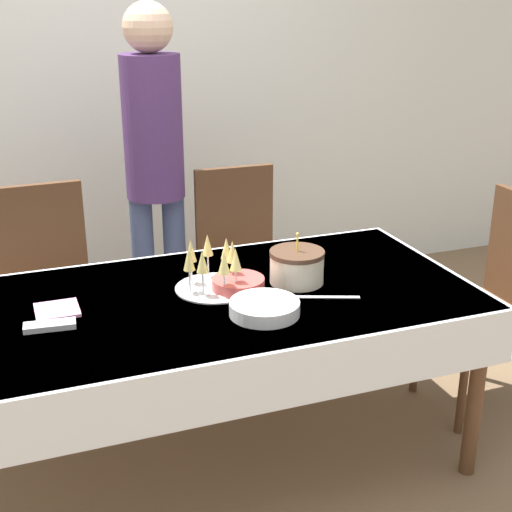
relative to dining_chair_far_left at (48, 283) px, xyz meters
name	(u,v)px	position (x,y,z in m)	size (l,w,h in m)	color
ground_plane	(201,463)	(0.47, -0.81, -0.53)	(12.00, 12.00, 0.00)	brown
wall_back	(104,73)	(0.47, 0.96, 0.82)	(8.00, 0.05, 2.70)	silver
dining_table	(196,323)	(0.47, -0.81, 0.09)	(2.09, 0.98, 0.72)	white
dining_chair_far_left	(48,283)	(0.00, 0.00, 0.00)	(0.44, 0.44, 0.97)	#51331E
dining_chair_far_right	(242,257)	(0.93, 0.00, 0.00)	(0.43, 0.43, 0.97)	#51331E
dining_chair_right_end	(496,293)	(1.83, -0.81, 0.00)	(0.42, 0.42, 0.97)	#51331E
birthday_cake	(297,267)	(0.87, -0.80, 0.25)	(0.21, 0.21, 0.20)	beige
champagne_tray	(214,265)	(0.56, -0.75, 0.28)	(0.30, 0.30, 0.18)	silver
plate_stack_main	(264,308)	(0.65, -1.03, 0.21)	(0.25, 0.25, 0.05)	white
plate_stack_dessert	(238,284)	(0.64, -0.79, 0.21)	(0.20, 0.20, 0.05)	#CC4C47
cake_knife	(319,297)	(0.89, -0.96, 0.19)	(0.29, 0.13, 0.00)	silver
fork_pile	(50,326)	(-0.06, -0.88, 0.20)	(0.18, 0.08, 0.02)	silver
napkin_pile	(57,310)	(-0.02, -0.75, 0.19)	(0.15, 0.15, 0.01)	pink
person_standing	(154,153)	(0.55, 0.16, 0.52)	(0.28, 0.28, 1.74)	#3F4C72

